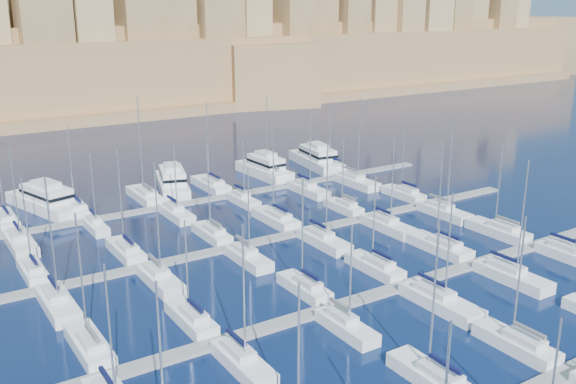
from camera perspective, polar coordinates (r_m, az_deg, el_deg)
ground at (r=86.43m, az=4.76°, el=-5.64°), size 600.00×600.00×0.00m
pontoon_near at (r=65.65m, az=23.65°, el=-14.49°), size 84.00×2.00×0.40m
pontoon_mid_near at (r=77.99m, az=10.16°, el=-8.23°), size 84.00×2.00×0.40m
pontoon_mid_far at (r=93.93m, az=1.06°, el=-3.60°), size 84.00×2.00×0.40m
pontoon_far at (r=111.94m, az=-5.21°, el=-0.33°), size 84.00×2.00×0.40m
sailboat_2 at (r=60.18m, az=12.78°, el=-15.78°), size 2.75×9.16×15.65m
sailboat_3 at (r=67.57m, az=19.67°, el=-12.58°), size 2.66×8.86×13.92m
sailboat_12 at (r=66.33m, az=-17.22°, el=-12.90°), size 2.68×8.95×14.36m
sailboat_13 at (r=69.13m, az=-8.59°, el=-11.06°), size 2.56×8.54×11.75m
sailboat_14 at (r=75.24m, az=1.48°, el=-8.46°), size 2.50×8.33×13.92m
sailboat_15 at (r=81.55m, az=7.75°, el=-6.58°), size 2.68×8.95×12.79m
sailboat_16 at (r=89.53m, az=13.34°, el=-4.72°), size 3.01×10.03×15.34m
sailboat_17 at (r=97.91m, az=18.19°, el=-3.27°), size 2.97×9.91×13.67m
sailboat_19 at (r=61.13m, az=-4.06°, el=-14.83°), size 2.58×8.61×14.62m
sailboat_20 at (r=67.17m, az=5.17°, el=-11.80°), size 2.42×8.06×12.17m
sailboat_21 at (r=73.82m, az=13.36°, el=-9.44°), size 3.13×10.45×13.73m
sailboat_22 at (r=82.67m, az=19.27°, el=-7.05°), size 2.98×9.93×15.58m
sailboat_23 at (r=92.07m, az=23.80°, el=-5.14°), size 2.80×9.34×14.82m
sailboat_24 at (r=85.42m, az=-21.72°, el=-6.57°), size 2.44×8.15×12.87m
sailboat_25 at (r=88.39m, az=-14.21°, el=-5.07°), size 2.71×9.03×14.74m
sailboat_26 at (r=92.53m, az=-6.78°, el=-3.68°), size 2.57×8.57×13.90m
sailboat_27 at (r=98.10m, az=-1.10°, el=-2.37°), size 2.98×9.92×14.81m
sailboat_28 at (r=104.03m, az=5.00°, el=-1.34°), size 2.37×7.89×12.25m
sailboat_29 at (r=112.64m, az=10.25°, el=-0.13°), size 2.63×8.75×14.00m
sailboat_30 at (r=75.82m, az=-19.80°, el=-9.28°), size 2.89×9.63×15.64m
sailboat_31 at (r=78.91m, az=-11.36°, el=-7.55°), size 2.80×9.32×15.53m
sailboat_32 at (r=83.76m, az=-3.63°, el=-5.81°), size 2.68×8.94×13.02m
sailboat_33 at (r=89.43m, az=3.17°, el=-4.30°), size 2.89×9.63×15.74m
sailboat_34 at (r=96.25m, az=8.84°, el=-2.95°), size 2.95×9.85×14.42m
sailboat_35 at (r=104.18m, az=13.69°, el=-1.71°), size 2.89×9.64×15.90m
sailboat_36 at (r=106.62m, az=-23.82°, el=-2.27°), size 2.83×9.43×14.00m
sailboat_37 at (r=108.28m, az=-18.33°, el=-1.41°), size 2.70×9.00×14.35m
sailboat_38 at (r=112.22m, az=-12.60°, el=-0.31°), size 3.18×10.59×18.08m
sailboat_39 at (r=116.89m, az=-6.87°, el=0.64°), size 3.20×10.68×16.08m
sailboat_40 at (r=122.41m, az=-1.70°, el=1.48°), size 3.15×10.51×16.49m
sailboat_41 at (r=128.94m, az=3.84°, el=2.22°), size 2.45×8.18×13.98m
sailboat_42 at (r=95.78m, az=-22.69°, el=-4.18°), size 3.03×10.11×14.57m
sailboat_43 at (r=99.17m, az=-16.74°, el=-2.91°), size 2.18×7.28×12.14m
sailboat_44 at (r=102.16m, az=-9.94°, el=-1.87°), size 2.71×9.04×12.14m
sailboat_45 at (r=107.61m, az=-4.03°, el=-0.71°), size 2.41×8.02×11.38m
sailboat_46 at (r=113.30m, az=1.79°, el=0.23°), size 2.90×9.66×14.91m
sailboat_47 at (r=118.90m, az=6.03°, el=0.94°), size 3.18×10.60×16.61m
motor_yacht_a at (r=111.23m, az=-20.72°, el=-0.65°), size 9.64×17.63×5.25m
motor_yacht_b at (r=116.65m, az=-10.24°, el=0.95°), size 8.99×16.25×5.25m
motor_yacht_c at (r=124.34m, az=-2.08°, el=2.17°), size 5.04×14.71×5.25m
motor_yacht_d at (r=131.99m, az=2.57°, el=3.01°), size 7.34×17.05×5.25m
fortified_city at (r=224.64m, az=-20.41°, el=10.97°), size 460.00×108.95×59.52m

